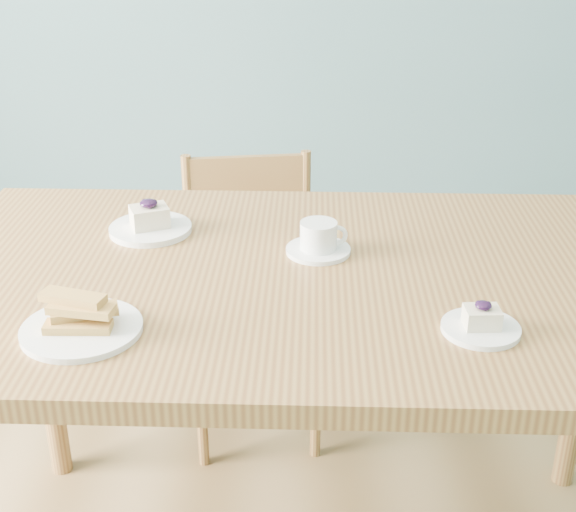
% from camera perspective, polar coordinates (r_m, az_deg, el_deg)
% --- Properties ---
extents(room, '(5.01, 5.01, 2.71)m').
position_cam_1_polar(room, '(1.20, -1.23, 15.75)').
color(room, olive).
rests_on(room, ground).
extents(dining_table, '(1.60, 0.96, 0.84)m').
position_cam_1_polar(dining_table, '(1.63, 1.76, -3.74)').
color(dining_table, olive).
rests_on(dining_table, ground).
extents(dining_chair, '(0.42, 0.40, 0.83)m').
position_cam_1_polar(dining_chair, '(2.35, -2.55, -3.12)').
color(dining_chair, olive).
rests_on(dining_chair, ground).
extents(cheesecake_plate_near, '(0.14, 0.14, 0.06)m').
position_cam_1_polar(cheesecake_plate_near, '(1.42, 13.57, -4.70)').
color(cheesecake_plate_near, white).
rests_on(cheesecake_plate_near, dining_table).
extents(cheesecake_plate_far, '(0.18, 0.18, 0.08)m').
position_cam_1_polar(cheesecake_plate_far, '(1.79, -9.78, 2.29)').
color(cheesecake_plate_far, white).
rests_on(cheesecake_plate_far, dining_table).
extents(coffee_cup, '(0.14, 0.14, 0.07)m').
position_cam_1_polar(coffee_cup, '(1.66, 2.22, 1.16)').
color(coffee_cup, white).
rests_on(coffee_cup, dining_table).
extents(biscotti_plate, '(0.21, 0.21, 0.07)m').
position_cam_1_polar(biscotti_plate, '(1.42, -14.52, -4.55)').
color(biscotti_plate, white).
rests_on(biscotti_plate, dining_table).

